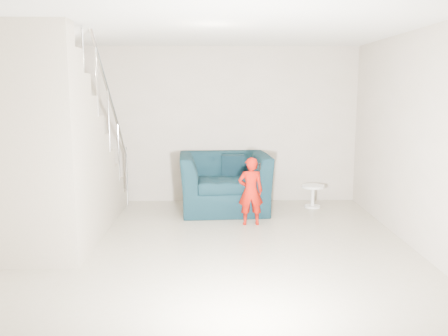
{
  "coord_description": "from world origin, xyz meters",
  "views": [
    {
      "loc": [
        0.02,
        -5.53,
        1.97
      ],
      "look_at": [
        0.15,
        1.2,
        0.85
      ],
      "focal_mm": 38.0,
      "sensor_mm": 36.0,
      "label": 1
    }
  ],
  "objects_px": {
    "staircase": "(59,169)",
    "side_table": "(313,192)",
    "toddler": "(251,191)",
    "armchair": "(224,182)"
  },
  "relations": [
    {
      "from": "armchair",
      "to": "toddler",
      "type": "distance_m",
      "value": 0.94
    },
    {
      "from": "armchair",
      "to": "staircase",
      "type": "relative_size",
      "value": 0.4
    },
    {
      "from": "side_table",
      "to": "staircase",
      "type": "xyz_separation_m",
      "value": [
        -3.67,
        -1.68,
        0.69
      ]
    },
    {
      "from": "staircase",
      "to": "toddler",
      "type": "bearing_deg",
      "value": 14.73
    },
    {
      "from": "armchair",
      "to": "staircase",
      "type": "bearing_deg",
      "value": -148.55
    },
    {
      "from": "side_table",
      "to": "toddler",
      "type": "bearing_deg",
      "value": -138.03
    },
    {
      "from": "staircase",
      "to": "side_table",
      "type": "bearing_deg",
      "value": 24.63
    },
    {
      "from": "armchair",
      "to": "toddler",
      "type": "relative_size",
      "value": 1.43
    },
    {
      "from": "armchair",
      "to": "staircase",
      "type": "height_order",
      "value": "staircase"
    },
    {
      "from": "toddler",
      "to": "armchair",
      "type": "bearing_deg",
      "value": -69.76
    }
  ]
}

